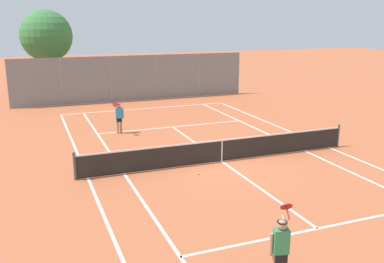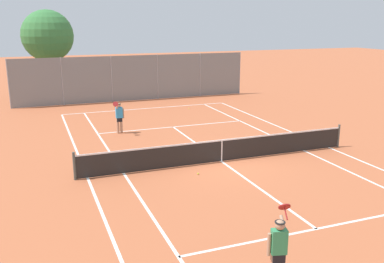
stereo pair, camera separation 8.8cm
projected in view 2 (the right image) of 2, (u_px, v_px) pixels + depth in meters
The scene contains 11 objects.
ground_plane at pixel (222, 161), 17.87m from camera, with size 120.00×120.00×0.00m, color #B25B38.
court_line_markings at pixel (222, 161), 17.86m from camera, with size 11.10×23.90×0.01m.
tennis_net at pixel (222, 150), 17.74m from camera, with size 12.00×0.10×1.07m.
player_near_side at pixel (278, 248), 9.26m from camera, with size 0.80×0.71×1.77m.
player_far_left at pixel (119, 116), 22.12m from camera, with size 0.66×0.74×1.77m.
loose_tennis_ball_0 at pixel (189, 108), 28.48m from camera, with size 0.07×0.07×0.07m, color #D1DB33.
loose_tennis_ball_1 at pixel (198, 174), 16.34m from camera, with size 0.07×0.07×0.07m, color #D1DB33.
loose_tennis_ball_2 at pixel (116, 169), 16.85m from camera, with size 0.07×0.07×0.07m, color #D1DB33.
loose_tennis_ball_3 at pixel (271, 153), 18.92m from camera, with size 0.07×0.07×0.07m, color #D1DB33.
back_fence at pixel (135, 78), 31.07m from camera, with size 17.09×0.08×3.30m.
tree_behind_left at pixel (49, 37), 32.05m from camera, with size 3.84×3.84×6.52m.
Camera 2 is at (-7.22, -15.41, 5.72)m, focal length 40.00 mm.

